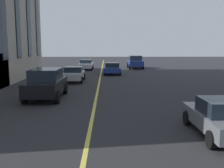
# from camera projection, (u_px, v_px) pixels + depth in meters

# --- Properties ---
(lane_centre_line) EXTENTS (80.00, 0.16, 0.01)m
(lane_centre_line) POSITION_uv_depth(u_px,v_px,m) (98.00, 90.00, 19.88)
(lane_centre_line) COLOR #D8C64C
(lane_centre_line) RESTS_ON ground_plane
(car_blue_mid) EXTENTS (4.40, 1.95, 1.37)m
(car_blue_mid) POSITION_uv_depth(u_px,v_px,m) (112.00, 68.00, 30.62)
(car_blue_mid) COLOR navy
(car_blue_mid) RESTS_ON ground_plane
(car_grey_far) EXTENTS (3.90, 1.89, 1.40)m
(car_grey_far) POSITION_uv_depth(u_px,v_px,m) (221.00, 117.00, 9.63)
(car_grey_far) COLOR slate
(car_grey_far) RESTS_ON ground_plane
(car_silver_trailing) EXTENTS (4.40, 1.95, 1.37)m
(car_silver_trailing) POSITION_uv_depth(u_px,v_px,m) (73.00, 74.00, 24.47)
(car_silver_trailing) COLOR #B7BABF
(car_silver_trailing) RESTS_ON ground_plane
(car_black_parked_a) EXTENTS (4.70, 2.14, 1.88)m
(car_black_parked_a) POSITION_uv_depth(u_px,v_px,m) (47.00, 83.00, 16.53)
(car_black_parked_a) COLOR black
(car_black_parked_a) RESTS_ON ground_plane
(car_white_near) EXTENTS (4.40, 1.95, 1.37)m
(car_white_near) POSITION_uv_depth(u_px,v_px,m) (86.00, 65.00, 36.59)
(car_white_near) COLOR silver
(car_white_near) RESTS_ON ground_plane
(car_blue_parked_b) EXTENTS (4.70, 2.14, 1.88)m
(car_blue_parked_b) POSITION_uv_depth(u_px,v_px,m) (135.00, 62.00, 38.48)
(car_blue_parked_b) COLOR navy
(car_blue_parked_b) RESTS_ON ground_plane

